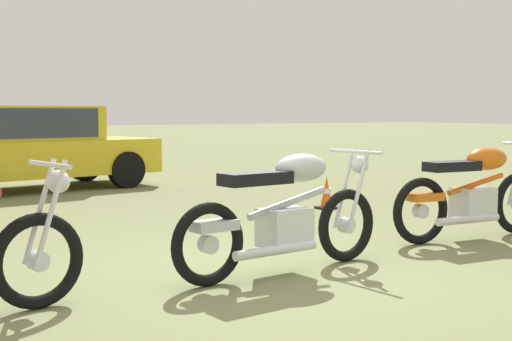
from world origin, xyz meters
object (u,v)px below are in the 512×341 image
Objects in this scene: motorcycle_silver at (285,214)px; car_yellow at (31,143)px; motorcycle_orange at (474,193)px; traffic_cone at (327,194)px.

car_yellow is at bearing 86.03° from motorcycle_silver.
car_yellow is (-2.77, 7.16, 0.31)m from motorcycle_orange.
motorcycle_silver is at bearing -169.90° from motorcycle_orange.
car_yellow is at bearing 115.82° from motorcycle_orange.
motorcycle_orange is at bearing -0.19° from motorcycle_silver.
motorcycle_silver is 3.90m from traffic_cone.
car_yellow reaches higher than motorcycle_orange.
motorcycle_orange is 7.69m from car_yellow.
car_yellow is (-0.21, 7.41, 0.30)m from motorcycle_silver.
motorcycle_silver and motorcycle_orange have the same top height.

